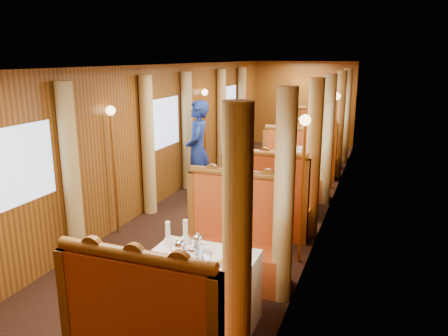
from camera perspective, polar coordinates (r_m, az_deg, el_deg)
The scene contains 46 objects.
floor at distance 7.89m, azimuth 2.09°, elevation -5.14°, with size 3.00×12.00×0.01m, color black, non-canonical shape.
ceiling at distance 7.44m, azimuth 2.27°, elevation 13.33°, with size 3.00×12.00×0.01m, color silver, non-canonical shape.
wall_far at distance 13.35m, azimuth 10.33°, elevation 8.20°, with size 3.00×2.50×0.01m, color brown, non-canonical shape.
wall_left at distance 8.15m, azimuth -7.92°, elevation 4.46°, with size 12.00×2.50×0.01m, color brown, non-canonical shape.
wall_right at distance 7.25m, azimuth 13.53°, elevation 2.96°, with size 12.00×2.50×0.01m, color brown, non-canonical shape.
doorway_far at distance 13.34m, azimuth 10.26°, elevation 7.12°, with size 0.80×0.04×2.00m, color brown.
table_near at distance 4.51m, azimuth -2.96°, elevation -15.77°, with size 1.05×0.72×0.75m, color white.
banquette_near_aft at distance 5.32m, azimuth 1.40°, elevation -10.18°, with size 1.30×0.55×1.34m.
table_mid at distance 7.59m, azimuth 7.51°, elevation -3.09°, with size 1.05×0.72×0.75m, color white.
banquette_mid_fwd at distance 6.63m, azimuth 5.55°, elevation -5.17°, with size 1.30×0.55×1.34m.
banquette_mid_aft at distance 8.53m, azimuth 9.06°, elevation -0.84°, with size 1.30×0.55×1.34m.
table_far at distance 10.92m, azimuth 11.65°, elevation 2.14°, with size 1.05×0.72×0.75m, color white.
banquette_far_fwd at distance 9.93m, azimuth 10.75°, elevation 1.26°, with size 1.30×0.55×1.34m.
banquette_far_aft at distance 11.90m, azimuth 12.43°, elevation 3.33°, with size 1.30×0.55×1.34m.
tea_tray at distance 4.31m, azimuth -4.14°, elevation -11.50°, with size 0.34×0.26×0.01m, color silver.
teapot_left at distance 4.28m, azimuth -5.77°, elevation -10.79°, with size 0.18×0.13×0.15m, color silver, non-canonical shape.
teapot_right at distance 4.22m, azimuth -4.07°, elevation -11.36°, with size 0.14×0.10×0.11m, color silver, non-canonical shape.
teapot_back at distance 4.40m, azimuth -3.42°, elevation -10.01°, with size 0.18×0.13×0.14m, color silver, non-canonical shape.
fruit_plate at distance 4.11m, azimuth -0.22°, elevation -12.61°, with size 0.20×0.20×0.05m.
cup_inboard at distance 4.54m, azimuth -7.32°, elevation -8.84°, with size 0.08×0.08×0.26m.
cup_outboard at distance 4.57m, azimuth -5.04°, elevation -8.63°, with size 0.08×0.08×0.26m.
rose_vase_mid at distance 7.44m, azimuth 7.41°, elevation 0.99°, with size 0.06×0.06×0.36m.
rose_vase_far at distance 10.85m, azimuth 11.79°, elevation 5.02°, with size 0.06×0.06×0.36m.
window_left_near at distance 5.34m, azimuth -25.73°, elevation 0.10°, with size 1.20×0.90×0.01m, color #92ADD2, non-canonical shape.
curtain_left_near_b at distance 5.89m, azimuth -19.35°, elevation -0.82°, with size 0.22×0.22×2.35m, color tan.
window_right_near at distance 3.85m, azimuth 6.96°, elevation -3.67°, with size 1.20×0.90×0.01m, color #92ADD2, non-canonical shape.
curtain_right_near_a at distance 3.28m, azimuth 1.72°, elevation -12.05°, with size 0.22×0.22×2.35m, color tan.
curtain_right_near_b at distance 4.68m, azimuth 7.85°, elevation -3.94°, with size 0.22×0.22×2.35m, color tan.
window_left_mid at distance 8.11m, azimuth -7.88°, elevation 5.84°, with size 1.20×0.90×0.01m, color #92ADD2, non-canonical shape.
curtain_left_mid_a at distance 7.44m, azimuth -9.91°, elevation 2.84°, with size 0.22×0.22×2.35m, color tan.
curtain_left_mid_b at distance 8.80m, azimuth -4.82°, elevation 4.77°, with size 0.22×0.22×2.35m, color tan.
window_right_mid at distance 7.22m, azimuth 13.50°, elevation 4.53°, with size 1.20×0.90×0.01m, color #92ADD2, non-canonical shape.
curtain_right_mid_a at distance 6.52m, azimuth 11.59°, elevation 1.15°, with size 0.22×0.22×2.35m, color tan.
curtain_right_mid_b at distance 8.04m, azimuth 13.34°, elevation 3.52°, with size 0.22×0.22×2.35m, color tan.
window_left_far at distance 11.29m, azimuth 0.56°, elevation 8.36°, with size 1.20×0.90×0.01m, color #92ADD2, non-canonical shape.
curtain_left_far_a at distance 10.56m, azimuth -0.35°, elevation 6.44°, with size 0.22×0.22×2.35m, color tan.
curtain_left_far_b at distance 12.02m, azimuth 2.29°, elevation 7.40°, with size 0.22×0.22×2.35m, color tan.
window_right_far at distance 10.67m, azimuth 15.88°, elevation 7.46°, with size 1.20×0.90×0.01m, color #92ADD2, non-canonical shape.
curtain_right_far_a at distance 9.94m, azimuth 14.78°, elevation 5.46°, with size 0.22×0.22×2.35m, color tan.
curtain_right_far_b at distance 11.48m, azimuth 15.59°, elevation 6.55°, with size 0.22×0.22×2.35m, color tan.
sconce_left_fore at distance 6.61m, azimuth -14.33°, elevation 3.01°, with size 0.14×0.14×1.95m.
sconce_right_fore at distance 5.54m, azimuth 10.33°, elevation 1.09°, with size 0.14×0.14×1.95m.
sconce_left_aft at distance 9.65m, azimuth -2.51°, elevation 6.92°, with size 0.14×0.14×1.95m.
sconce_right_aft at distance 8.96m, azimuth 14.35°, elevation 5.91°, with size 0.14×0.14×1.95m.
steward at distance 8.14m, azimuth -3.44°, elevation 2.28°, with size 0.68×0.45×1.86m, color navy.
passenger at distance 8.17m, azimuth 8.74°, elevation 0.81°, with size 0.40×0.44×0.76m.
Camera 1 is at (2.31, -7.07, 2.64)m, focal length 35.00 mm.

